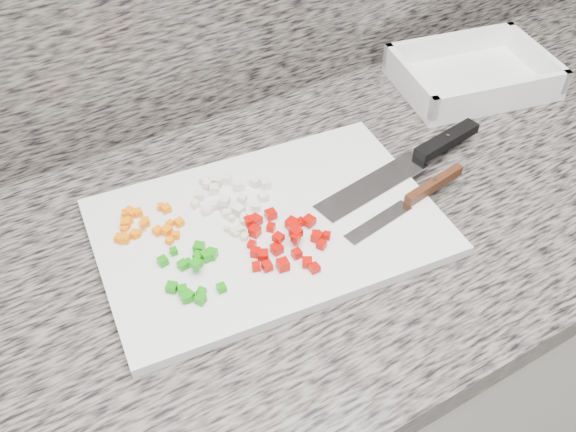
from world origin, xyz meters
TOP-DOWN VIEW (x-y plane):
  - cabinet at (0.00, 1.44)m, footprint 3.92×0.62m
  - countertop at (0.00, 1.44)m, footprint 3.96×0.64m
  - cutting_board at (0.02, 1.45)m, footprint 0.49×0.36m
  - carrot_pile at (-0.13, 1.53)m, footprint 0.10×0.09m
  - onion_pile at (0.01, 1.52)m, footprint 0.12×0.10m
  - green_pepper_pile at (-0.11, 1.41)m, footprint 0.09×0.10m
  - red_pepper_pile at (0.02, 1.40)m, footprint 0.12×0.13m
  - garlic_pile at (-0.02, 1.46)m, footprint 0.05×0.05m
  - chef_knife at (0.29, 1.45)m, footprint 0.32×0.08m
  - paring_knife at (0.24, 1.38)m, footprint 0.23×0.05m
  - tray at (0.52, 1.58)m, footprint 0.30×0.24m

SIDE VIEW (x-z plane):
  - cabinet at x=0.00m, z-range 0.00..0.86m
  - countertop at x=0.00m, z-range 0.86..0.90m
  - cutting_board at x=0.02m, z-range 0.90..0.92m
  - tray at x=0.52m, z-range 0.89..0.95m
  - garlic_pile at x=-0.02m, z-range 0.92..0.92m
  - carrot_pile at x=-0.13m, z-range 0.91..0.93m
  - chef_knife at x=0.29m, z-range 0.91..0.93m
  - paring_knife at x=0.24m, z-range 0.91..0.93m
  - green_pepper_pile at x=-0.11m, z-range 0.91..0.93m
  - onion_pile at x=0.01m, z-range 0.91..0.93m
  - red_pepper_pile at x=0.02m, z-range 0.91..0.93m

